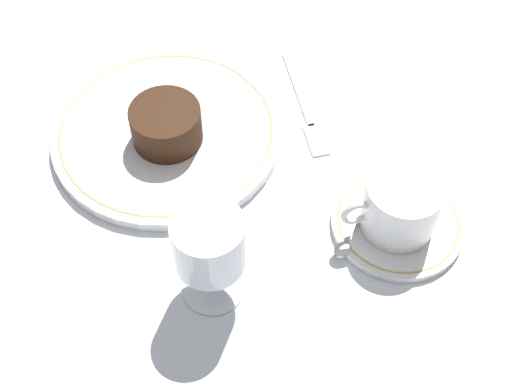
% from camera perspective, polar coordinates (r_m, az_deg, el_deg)
% --- Properties ---
extents(ground_plane, '(3.00, 3.00, 0.00)m').
position_cam_1_polar(ground_plane, '(0.84, -6.49, 1.86)').
color(ground_plane, white).
extents(dinner_plate, '(0.27, 0.27, 0.01)m').
position_cam_1_polar(dinner_plate, '(0.86, -7.39, 4.69)').
color(dinner_plate, white).
rests_on(dinner_plate, ground_plane).
extents(saucer, '(0.15, 0.15, 0.01)m').
position_cam_1_polar(saucer, '(0.79, 11.24, -2.42)').
color(saucer, white).
rests_on(saucer, ground_plane).
extents(coffee_cup, '(0.11, 0.08, 0.07)m').
position_cam_1_polar(coffee_cup, '(0.76, 11.50, -0.97)').
color(coffee_cup, white).
rests_on(coffee_cup, saucer).
extents(spoon, '(0.09, 0.10, 0.00)m').
position_cam_1_polar(spoon, '(0.78, 7.85, -2.60)').
color(spoon, silver).
rests_on(spoon, saucer).
extents(wine_glass, '(0.07, 0.07, 0.12)m').
position_cam_1_polar(wine_glass, '(0.68, -3.76, -4.41)').
color(wine_glass, silver).
rests_on(wine_glass, ground_plane).
extents(fork, '(0.02, 0.18, 0.01)m').
position_cam_1_polar(fork, '(0.88, 4.12, 6.22)').
color(fork, silver).
rests_on(fork, ground_plane).
extents(dessert_cake, '(0.08, 0.08, 0.05)m').
position_cam_1_polar(dessert_cake, '(0.83, -7.03, 5.39)').
color(dessert_cake, '#381E0F').
rests_on(dessert_cake, dinner_plate).
extents(chocolate_truffle, '(0.03, 0.03, 0.03)m').
position_cam_1_polar(chocolate_truffle, '(0.76, -1.93, -3.56)').
color(chocolate_truffle, black).
rests_on(chocolate_truffle, ground_plane).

